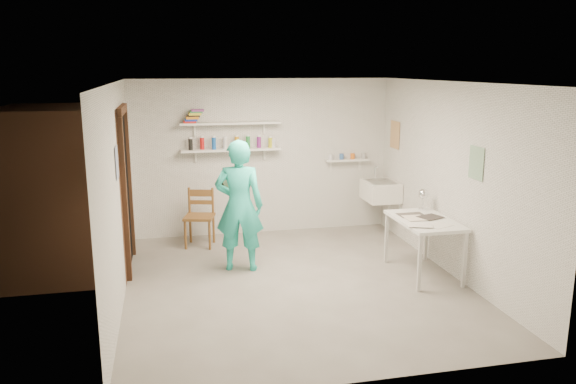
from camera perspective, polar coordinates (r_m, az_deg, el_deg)
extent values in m
cube|color=slate|center=(6.91, 0.72, -9.32)|extent=(4.00, 4.50, 0.02)
cube|color=silver|center=(6.41, 0.78, 11.17)|extent=(4.00, 4.50, 0.02)
cube|color=silver|center=(8.74, -2.62, 3.56)|extent=(4.00, 0.02, 2.40)
cube|color=silver|center=(4.46, 7.37, -5.42)|extent=(4.00, 0.02, 2.40)
cube|color=silver|center=(6.42, -17.02, -0.29)|extent=(0.02, 4.50, 2.40)
cube|color=silver|center=(7.27, 16.37, 1.22)|extent=(0.02, 4.50, 2.40)
cube|color=black|center=(7.48, -16.17, -0.02)|extent=(0.02, 0.90, 2.00)
cube|color=brown|center=(7.55, -21.56, 0.09)|extent=(1.40, 1.50, 2.10)
cube|color=brown|center=(7.33, -16.51, 8.02)|extent=(0.06, 1.05, 0.10)
cube|color=brown|center=(6.99, -16.25, -0.89)|extent=(0.06, 0.10, 2.00)
cube|color=brown|center=(7.97, -15.81, 0.75)|extent=(0.06, 0.10, 2.00)
cube|color=white|center=(8.52, -5.80, 4.30)|extent=(1.50, 0.22, 0.03)
cube|color=white|center=(8.47, -5.86, 6.98)|extent=(1.50, 0.22, 0.03)
cube|color=white|center=(8.99, 6.01, 3.25)|extent=(0.70, 0.14, 0.03)
cube|color=#334C7F|center=(6.40, -16.99, 2.87)|extent=(0.01, 0.28, 0.36)
cube|color=#995933|center=(8.81, 10.80, 5.73)|extent=(0.01, 0.34, 0.42)
cube|color=#3F724C|center=(6.74, 18.58, 2.80)|extent=(0.01, 0.30, 0.38)
cube|color=white|center=(8.77, 9.39, 0.11)|extent=(0.48, 0.60, 0.30)
imported|color=#29D0BA|center=(7.15, -4.98, -1.40)|extent=(0.70, 0.54, 1.69)
cylinder|color=#C6B087|center=(7.29, -5.65, 1.13)|extent=(0.30, 0.11, 0.30)
cube|color=brown|center=(8.26, -9.00, -2.52)|extent=(0.50, 0.48, 0.88)
cube|color=silver|center=(7.27, 13.57, -5.45)|extent=(0.65, 1.09, 0.72)
sphere|color=silver|center=(7.57, 13.60, -0.16)|extent=(0.14, 0.14, 0.14)
cylinder|color=black|center=(8.46, -9.96, 4.80)|extent=(0.06, 0.06, 0.17)
cylinder|color=red|center=(8.46, -8.77, 4.85)|extent=(0.06, 0.06, 0.17)
cylinder|color=blue|center=(8.48, -7.59, 4.90)|extent=(0.06, 0.06, 0.17)
cylinder|color=white|center=(8.49, -6.41, 4.94)|extent=(0.06, 0.06, 0.17)
cylinder|color=orange|center=(8.51, -5.23, 4.99)|extent=(0.06, 0.06, 0.17)
cylinder|color=#268C3F|center=(8.54, -4.06, 5.03)|extent=(0.06, 0.06, 0.17)
cylinder|color=#8C268C|center=(8.56, -2.90, 5.07)|extent=(0.06, 0.06, 0.17)
cylinder|color=gold|center=(8.59, -1.74, 5.11)|extent=(0.06, 0.06, 0.17)
cube|color=red|center=(8.42, -9.96, 7.02)|extent=(0.18, 0.14, 0.03)
cube|color=#1933A5|center=(8.42, -9.83, 7.22)|extent=(0.18, 0.14, 0.03)
cube|color=orange|center=(8.42, -9.70, 7.41)|extent=(0.18, 0.14, 0.03)
cube|color=black|center=(8.41, -9.57, 7.61)|extent=(0.18, 0.14, 0.03)
cube|color=yellow|center=(8.41, -9.44, 7.80)|extent=(0.18, 0.14, 0.03)
cube|color=#338C4C|center=(8.41, -9.31, 8.00)|extent=(0.18, 0.14, 0.03)
cube|color=#8C3F8C|center=(8.41, -9.18, 8.19)|extent=(0.18, 0.14, 0.03)
cylinder|color=silver|center=(8.92, 4.76, 3.59)|extent=(0.07, 0.07, 0.09)
cylinder|color=#335999|center=(8.96, 5.60, 3.61)|extent=(0.07, 0.07, 0.09)
cylinder|color=orange|center=(9.00, 6.44, 3.64)|extent=(0.07, 0.07, 0.09)
cylinder|color=#999999|center=(9.04, 7.27, 3.66)|extent=(0.07, 0.07, 0.09)
cube|color=silver|center=(7.17, 13.72, -2.68)|extent=(0.30, 0.22, 0.00)
cube|color=#4C4742|center=(7.17, 13.72, -2.65)|extent=(0.30, 0.22, 0.00)
cube|color=beige|center=(7.16, 13.73, -2.62)|extent=(0.30, 0.22, 0.00)
cube|color=#383330|center=(7.16, 13.73, -2.59)|extent=(0.30, 0.22, 0.00)
cube|color=silver|center=(7.16, 13.73, -2.56)|extent=(0.30, 0.22, 0.00)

